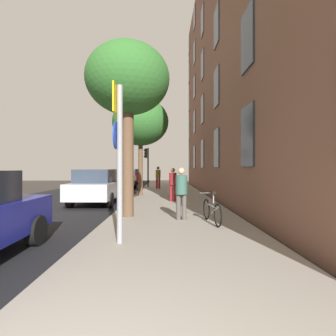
# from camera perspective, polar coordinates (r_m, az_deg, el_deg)

# --- Properties ---
(ground_plane) EXTENTS (41.80, 41.80, 0.00)m
(ground_plane) POSITION_cam_1_polar(r_m,az_deg,el_deg) (16.73, -11.75, -5.86)
(ground_plane) COLOR #332D28
(road_asphalt) EXTENTS (7.00, 38.00, 0.01)m
(road_asphalt) POSITION_cam_1_polar(r_m,az_deg,el_deg) (17.26, -18.64, -5.66)
(road_asphalt) COLOR black
(road_asphalt) RESTS_ON ground
(sidewalk) EXTENTS (4.20, 38.00, 0.12)m
(sidewalk) POSITION_cam_1_polar(r_m,az_deg,el_deg) (16.42, 0.38, -5.76)
(sidewalk) COLOR gray
(sidewalk) RESTS_ON ground
(building_facade) EXTENTS (0.56, 27.00, 16.48)m
(building_facade) POSITION_cam_1_polar(r_m,az_deg,el_deg) (17.40, 9.68, 22.11)
(building_facade) COLOR brown
(building_facade) RESTS_ON ground
(sign_post) EXTENTS (0.15, 0.60, 3.28)m
(sign_post) POSITION_cam_1_polar(r_m,az_deg,el_deg) (5.58, -10.63, 3.89)
(sign_post) COLOR gray
(sign_post) RESTS_ON sidewalk
(traffic_light) EXTENTS (0.43, 0.24, 3.31)m
(traffic_light) POSITION_cam_1_polar(r_m,az_deg,el_deg) (22.47, -4.61, 1.71)
(traffic_light) COLOR black
(traffic_light) RESTS_ON sidewalk
(tree_near) EXTENTS (2.72, 2.72, 5.62)m
(tree_near) POSITION_cam_1_polar(r_m,az_deg,el_deg) (9.10, -8.69, 18.03)
(tree_near) COLOR brown
(tree_near) RESTS_ON sidewalk
(tree_far) EXTENTS (3.24, 3.24, 5.64)m
(tree_far) POSITION_cam_1_polar(r_m,az_deg,el_deg) (15.57, -5.96, 9.84)
(tree_far) COLOR brown
(tree_far) RESTS_ON sidewalk
(bicycle_0) EXTENTS (0.42, 1.69, 0.91)m
(bicycle_0) POSITION_cam_1_polar(r_m,az_deg,el_deg) (7.68, 9.45, -9.06)
(bicycle_0) COLOR black
(bicycle_0) RESTS_ON sidewalk
(bicycle_1) EXTENTS (0.45, 1.66, 0.90)m
(bicycle_1) POSITION_cam_1_polar(r_m,az_deg,el_deg) (15.34, 1.75, -4.62)
(bicycle_1) COLOR black
(bicycle_1) RESTS_ON sidewalk
(bicycle_2) EXTENTS (0.50, 1.66, 0.97)m
(bicycle_2) POSITION_cam_1_polar(r_m,az_deg,el_deg) (18.38, 3.54, -3.79)
(bicycle_2) COLOR black
(bicycle_2) RESTS_ON sidewalk
(pedestrian_0) EXTENTS (0.50, 0.50, 1.57)m
(pedestrian_0) POSITION_cam_1_polar(r_m,az_deg,el_deg) (8.01, 2.88, -4.77)
(pedestrian_0) COLOR #4C4742
(pedestrian_0) RESTS_ON sidewalk
(pedestrian_1) EXTENTS (0.49, 0.49, 1.58)m
(pedestrian_1) POSITION_cam_1_polar(r_m,az_deg,el_deg) (12.55, 1.06, -3.08)
(pedestrian_1) COLOR maroon
(pedestrian_1) RESTS_ON sidewalk
(pedestrian_2) EXTENTS (0.51, 0.51, 1.72)m
(pedestrian_2) POSITION_cam_1_polar(r_m,az_deg,el_deg) (20.52, -2.15, -1.73)
(pedestrian_2) COLOR maroon
(pedestrian_2) RESTS_ON sidewalk
(car_1) EXTENTS (1.93, 4.44, 1.62)m
(car_1) POSITION_cam_1_polar(r_m,az_deg,el_deg) (13.03, -14.86, -3.76)
(car_1) COLOR #B7B7BC
(car_1) RESTS_ON road_asphalt
(car_2) EXTENTS (1.98, 4.03, 1.62)m
(car_2) POSITION_cam_1_polar(r_m,az_deg,el_deg) (21.23, -9.72, -2.37)
(car_2) COLOR black
(car_2) RESTS_ON road_asphalt
(car_3) EXTENTS (1.94, 4.26, 1.62)m
(car_3) POSITION_cam_1_polar(r_m,az_deg,el_deg) (29.51, -7.55, -1.75)
(car_3) COLOR red
(car_3) RESTS_ON road_asphalt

